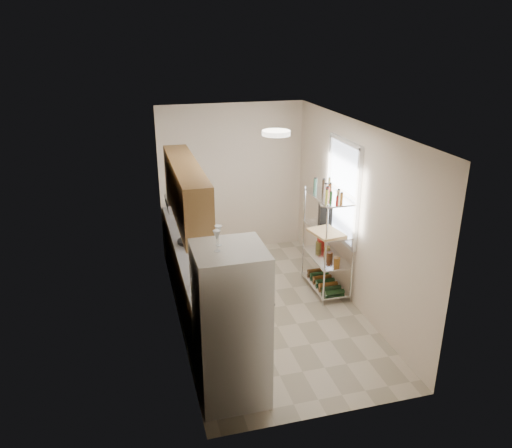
{
  "coord_description": "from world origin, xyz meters",
  "views": [
    {
      "loc": [
        -1.77,
        -5.94,
        3.71
      ],
      "look_at": [
        -0.1,
        0.25,
        1.21
      ],
      "focal_mm": 35.0,
      "sensor_mm": 36.0,
      "label": 1
    }
  ],
  "objects": [
    {
      "name": "frying_pan_small",
      "position": [
        -0.93,
        1.21,
        0.93
      ],
      "size": [
        0.32,
        0.32,
        0.05
      ],
      "primitive_type": "cylinder",
      "rotation": [
        0.0,
        0.0,
        0.37
      ],
      "color": "black",
      "rests_on": "counter_run"
    },
    {
      "name": "upper_cabinets",
      "position": [
        -1.05,
        0.1,
        1.81
      ],
      "size": [
        0.33,
        2.2,
        0.72
      ],
      "primitive_type": "cube",
      "color": "#A27245",
      "rests_on": "room"
    },
    {
      "name": "refrigerator",
      "position": [
        -0.87,
        -1.61,
        0.87
      ],
      "size": [
        0.71,
        0.71,
        1.73
      ],
      "primitive_type": "cube",
      "color": "silver",
      "rests_on": "ground"
    },
    {
      "name": "storage_bag",
      "position": [
        1.04,
        0.63,
        0.63
      ],
      "size": [
        0.11,
        0.14,
        0.14
      ],
      "primitive_type": "cube",
      "rotation": [
        0.0,
        0.0,
        -0.17
      ],
      "color": "#AB2015",
      "rests_on": "bakers_rack"
    },
    {
      "name": "wine_glass_b",
      "position": [
        -0.99,
        -1.64,
        1.84
      ],
      "size": [
        0.08,
        0.08,
        0.21
      ],
      "primitive_type": null,
      "color": "silver",
      "rests_on": "refrigerator"
    },
    {
      "name": "espresso_machine",
      "position": [
        1.05,
        0.53,
        1.17
      ],
      "size": [
        0.24,
        0.31,
        0.31
      ],
      "primitive_type": "cube",
      "rotation": [
        0.0,
        0.0,
        -0.26
      ],
      "color": "black",
      "rests_on": "bakers_rack"
    },
    {
      "name": "wine_glass_a",
      "position": [
        -0.95,
        -1.51,
        1.84
      ],
      "size": [
        0.07,
        0.07,
        0.21
      ],
      "primitive_type": null,
      "color": "silver",
      "rests_on": "refrigerator"
    },
    {
      "name": "rice_cooker",
      "position": [
        -0.96,
        0.45,
        1.0
      ],
      "size": [
        0.25,
        0.25,
        0.21
      ],
      "primitive_type": "cylinder",
      "color": "silver",
      "rests_on": "counter_run"
    },
    {
      "name": "bakers_rack",
      "position": [
        1.0,
        0.3,
        1.11
      ],
      "size": [
        0.45,
        0.9,
        1.73
      ],
      "color": "silver",
      "rests_on": "ground"
    },
    {
      "name": "window",
      "position": [
        1.23,
        0.35,
        1.55
      ],
      "size": [
        0.06,
        1.0,
        1.46
      ],
      "primitive_type": "cube",
      "color": "white",
      "rests_on": "room"
    },
    {
      "name": "range_hood",
      "position": [
        -1.0,
        0.9,
        1.39
      ],
      "size": [
        0.5,
        0.6,
        0.12
      ],
      "primitive_type": "cube",
      "color": "#B7BABC",
      "rests_on": "room"
    },
    {
      "name": "cutting_board",
      "position": [
        0.9,
        0.11,
        1.03
      ],
      "size": [
        0.46,
        0.55,
        0.03
      ],
      "primitive_type": "cube",
      "rotation": [
        0.0,
        0.0,
        0.18
      ],
      "color": "tan",
      "rests_on": "bakers_rack"
    },
    {
      "name": "room",
      "position": [
        0.0,
        0.0,
        1.3
      ],
      "size": [
        2.52,
        4.42,
        2.62
      ],
      "color": "#BFB29B",
      "rests_on": "ground"
    },
    {
      "name": "frying_pan_large",
      "position": [
        -1.02,
        0.56,
        0.92
      ],
      "size": [
        0.3,
        0.3,
        0.05
      ],
      "primitive_type": "cylinder",
      "rotation": [
        0.0,
        0.0,
        0.05
      ],
      "color": "black",
      "rests_on": "counter_run"
    },
    {
      "name": "ceiling_dome",
      "position": [
        0.0,
        -0.3,
        2.57
      ],
      "size": [
        0.34,
        0.34,
        0.05
      ],
      "primitive_type": "cylinder",
      "color": "white",
      "rests_on": "room"
    },
    {
      "name": "counter_run",
      "position": [
        -0.92,
        0.44,
        0.45
      ],
      "size": [
        0.63,
        3.51,
        0.9
      ],
      "color": "#A27245",
      "rests_on": "ground"
    }
  ]
}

